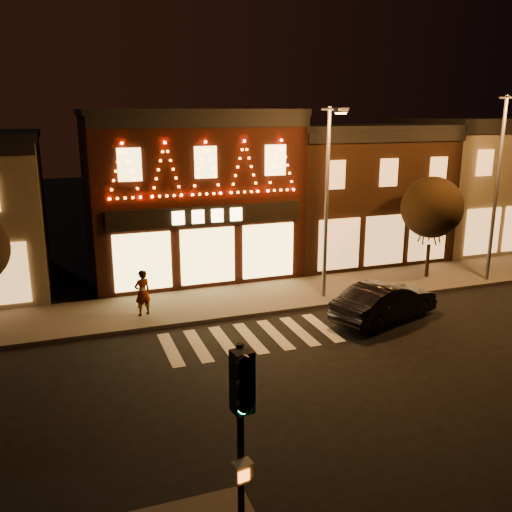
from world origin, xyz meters
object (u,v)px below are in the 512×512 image
streetlamp_mid (328,190)px  traffic_signal_near (242,424)px  pedestrian (143,293)px  dark_sedan (385,302)px

streetlamp_mid → traffic_signal_near: bearing=-134.0°
streetlamp_mid → pedestrian: (-7.92, 0.60, -3.88)m
streetlamp_mid → pedestrian: 8.84m
streetlamp_mid → dark_sedan: (1.18, -2.94, -4.19)m
streetlamp_mid → dark_sedan: 5.25m
traffic_signal_near → streetlamp_mid: size_ratio=0.55×
streetlamp_mid → dark_sedan: size_ratio=1.71×
traffic_signal_near → dark_sedan: 14.33m
traffic_signal_near → streetlamp_mid: bearing=48.6°
dark_sedan → traffic_signal_near: bearing=118.7°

